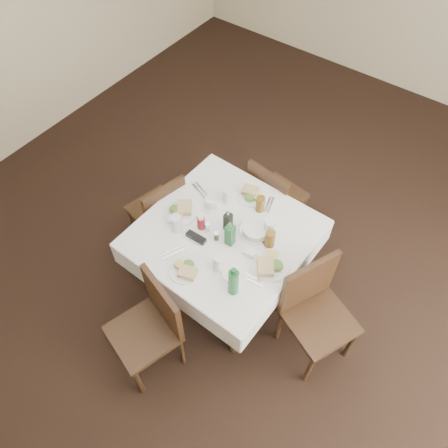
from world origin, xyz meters
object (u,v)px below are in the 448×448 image
at_px(water_e, 269,228).
at_px(ketchup_bottle, 201,222).
at_px(chair_west, 161,210).
at_px(bread_basket, 256,230).
at_px(oil_cruet_green, 230,234).
at_px(water_n, 227,196).
at_px(green_bottle, 233,282).
at_px(chair_east, 314,306).
at_px(coffee_mug, 210,204).
at_px(chair_south, 153,322).
at_px(water_s, 218,263).
at_px(chair_north, 273,196).
at_px(oil_cruet_dark, 228,221).
at_px(dining_table, 224,239).
at_px(water_w, 176,223).

distance_m(water_e, ketchup_bottle, 0.50).
height_order(chair_west, bread_basket, chair_west).
xyz_separation_m(oil_cruet_green, ketchup_bottle, (-0.25, -0.01, -0.05)).
distance_m(water_n, green_bottle, 0.79).
relative_size(chair_east, coffee_mug, 7.02).
bearing_deg(water_n, bread_basket, -19.32).
distance_m(water_n, oil_cruet_green, 0.39).
xyz_separation_m(chair_south, chair_west, (-0.65, 0.82, -0.04)).
xyz_separation_m(chair_west, bread_basket, (0.89, 0.10, 0.31)).
distance_m(chair_west, water_n, 0.68).
xyz_separation_m(chair_south, chair_east, (0.86, 0.77, 0.02)).
xyz_separation_m(water_n, oil_cruet_green, (0.24, -0.31, 0.04)).
bearing_deg(water_s, bread_basket, 83.86).
relative_size(water_n, green_bottle, 0.48).
bearing_deg(chair_south, water_s, 69.20).
distance_m(chair_north, water_e, 0.69).
height_order(bread_basket, oil_cruet_dark, oil_cruet_dark).
relative_size(chair_south, water_n, 6.96).
xyz_separation_m(water_e, oil_cruet_green, (-0.18, -0.24, 0.03)).
distance_m(oil_cruet_dark, green_bottle, 0.52).
relative_size(chair_north, chair_west, 1.02).
height_order(dining_table, ketchup_bottle, ketchup_bottle).
bearing_deg(water_e, chair_west, -170.90).
height_order(chair_east, ketchup_bottle, chair_east).
bearing_deg(green_bottle, chair_north, 107.62).
distance_m(chair_south, coffee_mug, 0.97).
distance_m(dining_table, coffee_mug, 0.29).
xyz_separation_m(chair_north, water_e, (0.28, -0.54, 0.34)).
bearing_deg(oil_cruet_green, dining_table, 150.73).
distance_m(water_e, coffee_mug, 0.50).
bearing_deg(oil_cruet_green, water_n, 128.67).
bearing_deg(chair_north, oil_cruet_dark, -89.23).
height_order(coffee_mug, green_bottle, green_bottle).
distance_m(chair_east, chair_west, 1.50).
bearing_deg(oil_cruet_dark, bread_basket, 25.51).
distance_m(oil_cruet_green, ketchup_bottle, 0.26).
distance_m(chair_east, water_n, 1.04).
xyz_separation_m(chair_west, oil_cruet_dark, (0.70, 0.01, 0.37)).
distance_m(water_s, oil_cruet_dark, 0.35).
xyz_separation_m(dining_table, green_bottle, (0.34, -0.36, 0.21)).
relative_size(chair_west, ketchup_bottle, 6.60).
bearing_deg(water_s, chair_south, -110.80).
xyz_separation_m(oil_cruet_dark, ketchup_bottle, (-0.17, -0.11, -0.03)).
xyz_separation_m(water_n, coffee_mug, (-0.07, -0.13, -0.03)).
relative_size(water_n, bread_basket, 0.57).
height_order(oil_cruet_green, coffee_mug, oil_cruet_green).
relative_size(chair_north, oil_cruet_dark, 3.99).
distance_m(dining_table, bread_basket, 0.27).
xyz_separation_m(water_s, water_w, (-0.45, 0.09, 0.01)).
bearing_deg(chair_south, oil_cruet_green, 79.60).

